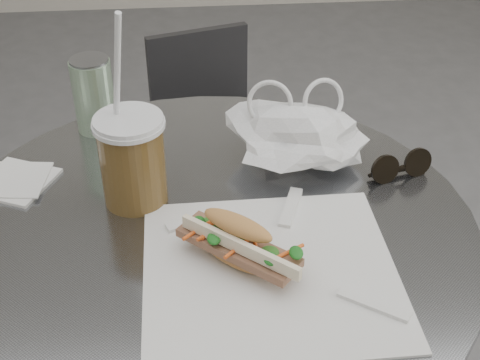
{
  "coord_description": "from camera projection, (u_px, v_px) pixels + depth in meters",
  "views": [
    {
      "loc": [
        -0.02,
        -0.53,
        1.33
      ],
      "look_at": [
        0.05,
        0.23,
        0.79
      ],
      "focal_mm": 50.0,
      "sensor_mm": 36.0,
      "label": 1
    }
  ],
  "objects": [
    {
      "name": "cafe_table",
      "position": [
        213.0,
        354.0,
        1.1
      ],
      "size": [
        0.76,
        0.76,
        0.74
      ],
      "color": "slate",
      "rests_on": "ground"
    },
    {
      "name": "chair_far",
      "position": [
        217.0,
        172.0,
        1.83
      ],
      "size": [
        0.35,
        0.38,
        0.66
      ],
      "rotation": [
        0.0,
        0.0,
        3.43
      ],
      "color": "#2F2F32",
      "rests_on": "ground"
    },
    {
      "name": "sandwich_paper",
      "position": [
        270.0,
        271.0,
        0.86
      ],
      "size": [
        0.33,
        0.31,
        0.0
      ],
      "primitive_type": "cube",
      "rotation": [
        0.0,
        0.0,
        0.01
      ],
      "color": "white",
      "rests_on": "cafe_table"
    },
    {
      "name": "banh_mi",
      "position": [
        238.0,
        243.0,
        0.85
      ],
      "size": [
        0.21,
        0.2,
        0.07
      ],
      "rotation": [
        0.0,
        0.0,
        -0.71
      ],
      "color": "#CB884C",
      "rests_on": "sandwich_paper"
    },
    {
      "name": "iced_coffee",
      "position": [
        132.0,
        158.0,
        0.95
      ],
      "size": [
        0.1,
        0.1,
        0.29
      ],
      "color": "brown",
      "rests_on": "cafe_table"
    },
    {
      "name": "sunglasses",
      "position": [
        400.0,
        167.0,
        1.02
      ],
      "size": [
        0.1,
        0.05,
        0.05
      ],
      "rotation": [
        0.0,
        0.0,
        0.26
      ],
      "color": "black",
      "rests_on": "cafe_table"
    },
    {
      "name": "plastic_bag",
      "position": [
        297.0,
        138.0,
        1.03
      ],
      "size": [
        0.2,
        0.16,
        0.1
      ],
      "primitive_type": null,
      "rotation": [
        0.0,
        0.0,
        0.02
      ],
      "color": "white",
      "rests_on": "cafe_table"
    },
    {
      "name": "napkin_stack",
      "position": [
        16.0,
        181.0,
        1.02
      ],
      "size": [
        0.14,
        0.14,
        0.01
      ],
      "color": "white",
      "rests_on": "cafe_table"
    },
    {
      "name": "drink_can",
      "position": [
        94.0,
        95.0,
        1.12
      ],
      "size": [
        0.07,
        0.07,
        0.13
      ],
      "color": "#569255",
      "rests_on": "cafe_table"
    }
  ]
}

